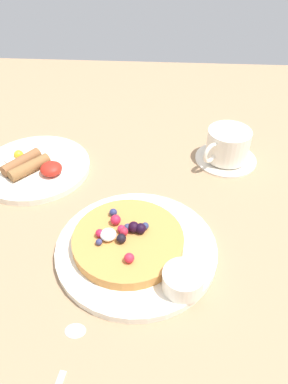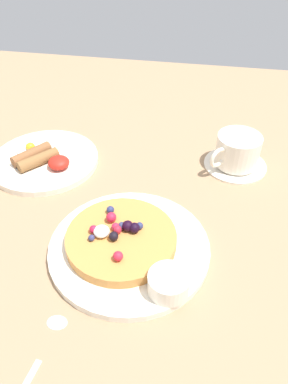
{
  "view_description": "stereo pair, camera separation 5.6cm",
  "coord_description": "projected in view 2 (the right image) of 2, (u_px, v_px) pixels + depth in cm",
  "views": [
    {
      "loc": [
        10.76,
        -45.92,
        46.0
      ],
      "look_at": [
        7.56,
        3.13,
        4.0
      ],
      "focal_mm": 34.79,
      "sensor_mm": 36.0,
      "label": 1
    },
    {
      "loc": [
        16.32,
        -45.24,
        46.0
      ],
      "look_at": [
        7.56,
        3.13,
        4.0
      ],
      "focal_mm": 34.79,
      "sensor_mm": 36.0,
      "label": 2
    }
  ],
  "objects": [
    {
      "name": "pancake_with_berries",
      "position": [
        121.0,
        238.0,
        0.59
      ],
      "size": [
        17.58,
        17.58,
        3.58
      ],
      "color": "#CC8640",
      "rests_on": "pancake_plate"
    },
    {
      "name": "breakfast_plate",
      "position": [
        45.0,
        160.0,
        0.78
      ],
      "size": [
        22.07,
        22.07,
        1.28
      ],
      "primitive_type": "cylinder",
      "color": "white",
      "rests_on": "ground_plane"
    },
    {
      "name": "pancake_plate",
      "position": [
        129.0,
        248.0,
        0.59
      ],
      "size": [
        25.62,
        25.62,
        1.28
      ],
      "primitive_type": "cylinder",
      "color": "white",
      "rests_on": "ground_plane"
    },
    {
      "name": "fried_breakfast",
      "position": [
        40.0,
        157.0,
        0.76
      ],
      "size": [
        13.41,
        11.23,
        2.54
      ],
      "color": "olive",
      "rests_on": "breakfast_plate"
    },
    {
      "name": "teaspoon",
      "position": [
        43.0,
        352.0,
        0.47
      ],
      "size": [
        4.13,
        17.05,
        0.6
      ],
      "color": "silver",
      "rests_on": "ground_plane"
    },
    {
      "name": "coffee_saucer",
      "position": [
        235.0,
        164.0,
        0.77
      ],
      "size": [
        12.79,
        12.79,
        0.76
      ],
      "primitive_type": "cylinder",
      "color": "white",
      "rests_on": "ground_plane"
    },
    {
      "name": "syrup_ramekin",
      "position": [
        169.0,
        283.0,
        0.52
      ],
      "size": [
        5.93,
        5.93,
        3.06
      ],
      "color": "white",
      "rests_on": "pancake_plate"
    },
    {
      "name": "coffee_cup",
      "position": [
        237.0,
        150.0,
        0.75
      ],
      "size": [
        9.98,
        10.09,
        6.28
      ],
      "color": "white",
      "rests_on": "coffee_saucer"
    },
    {
      "name": "ground_plane",
      "position": [
        100.0,
        221.0,
        0.67
      ],
      "size": [
        156.49,
        145.3,
        3.0
      ],
      "primitive_type": "cube",
      "color": "#9C7B5A"
    }
  ]
}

